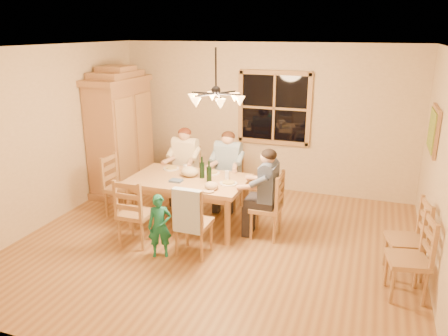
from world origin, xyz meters
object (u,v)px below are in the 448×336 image
at_px(chair_end_left, 121,196).
at_px(child, 160,226).
at_px(chair_near_left, 137,224).
at_px(chair_spare_back, 404,252).
at_px(armoire, 121,135).
at_px(wine_bottle_b, 209,172).
at_px(adult_woman, 185,156).
at_px(chair_near_right, 194,233).
at_px(adult_slate_man, 267,182).
at_px(adult_plaid_man, 228,161).
at_px(chair_spare_front, 406,272).
at_px(chair_far_right, 228,191).
at_px(dining_table, 189,185).
at_px(chair_end_right, 266,217).
at_px(chandelier, 216,98).
at_px(chair_far_left, 186,186).
at_px(wine_bottle_a, 202,167).

distance_m(chair_end_left, child, 1.64).
xyz_separation_m(chair_near_left, chair_spare_back, (3.52, 0.38, 0.00)).
relative_size(armoire, chair_near_left, 2.32).
bearing_deg(wine_bottle_b, adult_woman, 131.41).
xyz_separation_m(armoire, child, (1.83, -2.05, -0.62)).
bearing_deg(wine_bottle_b, chair_near_right, -84.63).
bearing_deg(adult_slate_man, adult_woman, 63.43).
xyz_separation_m(chair_near_left, chair_near_right, (0.88, -0.00, 0.00)).
height_order(adult_plaid_man, chair_spare_front, adult_plaid_man).
bearing_deg(chair_far_right, adult_woman, 0.00).
relative_size(dining_table, adult_slate_man, 2.01).
xyz_separation_m(chair_far_right, adult_slate_man, (0.87, -0.83, 0.54)).
xyz_separation_m(chair_near_right, chair_spare_front, (2.64, -0.11, 0.00)).
height_order(dining_table, chair_end_right, chair_end_right).
bearing_deg(adult_slate_man, chair_spare_front, -116.38).
relative_size(chair_far_right, chair_end_left, 1.00).
bearing_deg(child, chair_spare_front, -22.66).
xyz_separation_m(chandelier, chair_far_right, (-0.28, 1.30, -1.77)).
bearing_deg(chair_spare_front, armoire, 57.57).
bearing_deg(armoire, chandelier, -31.61).
xyz_separation_m(chandelier, chair_far_left, (-1.06, 1.31, -1.77)).
bearing_deg(chair_near_left, armoire, 126.53).
height_order(armoire, chair_near_right, armoire).
height_order(adult_slate_man, chair_spare_front, adult_slate_man).
distance_m(chair_near_left, adult_woman, 1.74).
height_order(armoire, chair_end_right, armoire).
distance_m(chandelier, adult_plaid_man, 1.82).
distance_m(armoire, child, 2.82).
distance_m(adult_slate_man, wine_bottle_b, 0.86).
relative_size(chandelier, chair_end_right, 0.78).
height_order(dining_table, child, child).
height_order(chair_near_left, wine_bottle_a, wine_bottle_a).
height_order(wine_bottle_b, chair_spare_back, wine_bottle_b).
relative_size(armoire, chair_far_right, 2.32).
height_order(wine_bottle_a, chair_spare_back, wine_bottle_a).
bearing_deg(adult_woman, adult_slate_man, 153.43).
height_order(chair_far_right, chair_end_left, same).
xyz_separation_m(dining_table, chair_spare_front, (3.08, -0.94, -0.36)).
bearing_deg(chair_near_right, child, -152.56).
distance_m(adult_woman, child, 1.97).
distance_m(chair_near_right, wine_bottle_a, 1.14).
distance_m(dining_table, chair_near_right, 1.00).
bearing_deg(adult_plaid_man, chandelier, 102.56).
distance_m(wine_bottle_b, chair_spare_back, 2.81).
bearing_deg(adult_woman, armoire, -7.40).
bearing_deg(chair_near_right, chandelier, 61.61).
height_order(chair_far_right, adult_plaid_man, adult_plaid_man).
distance_m(armoire, chair_end_right, 3.27).
distance_m(adult_plaid_man, wine_bottle_b, 0.91).
height_order(chair_far_right, adult_woman, adult_woman).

